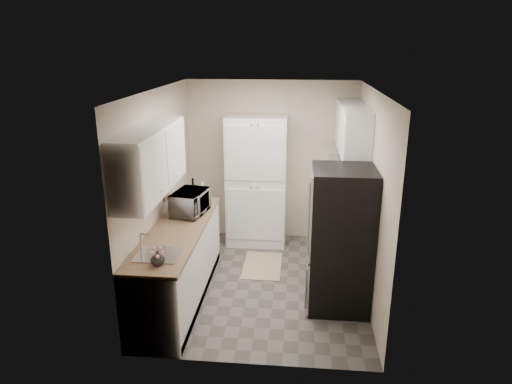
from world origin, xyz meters
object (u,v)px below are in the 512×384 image
microwave (190,203)px  wine_bottle (193,193)px  refrigerator (341,239)px  electric_range (337,241)px  pantry_cabinet (257,182)px  toaster_oven (333,182)px

microwave → wine_bottle: (-0.04, 0.35, 0.02)m
refrigerator → microwave: refrigerator is taller
electric_range → microwave: 2.03m
electric_range → pantry_cabinet: bearing=141.8°
pantry_cabinet → toaster_oven: (1.15, 0.01, 0.02)m
refrigerator → toaster_oven: size_ratio=5.08×
pantry_cabinet → toaster_oven: pantry_cabinet is taller
electric_range → refrigerator: size_ratio=0.66×
pantry_cabinet → electric_range: 1.58m
refrigerator → microwave: (-1.88, 0.48, 0.22)m
pantry_cabinet → refrigerator: bearing=-56.5°
refrigerator → wine_bottle: bearing=156.5°
pantry_cabinet → electric_range: bearing=-38.2°
pantry_cabinet → microwave: bearing=-120.8°
electric_range → toaster_oven: 1.08m
electric_range → toaster_oven: bearing=91.3°
pantry_cabinet → refrigerator: pantry_cabinet is taller
wine_bottle → toaster_oven: bearing=25.1°
microwave → wine_bottle: size_ratio=1.59×
microwave → toaster_oven: size_ratio=1.62×
refrigerator → toaster_oven: refrigerator is taller
wine_bottle → toaster_oven: (1.93, 0.91, -0.07)m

